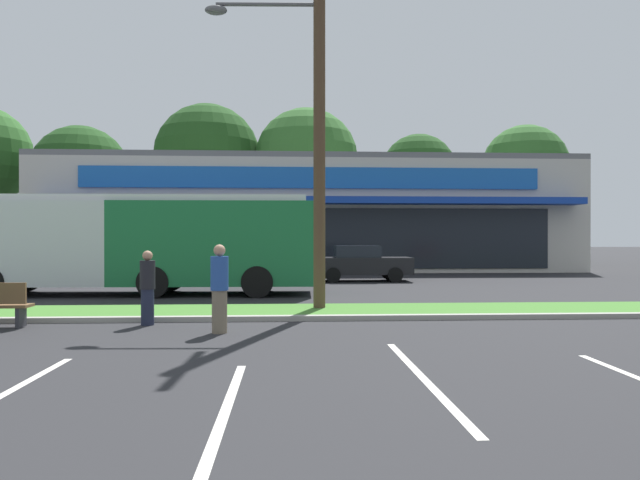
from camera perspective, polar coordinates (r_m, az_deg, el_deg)
The scene contains 16 objects.
grass_median at distance 14.45m, azimuth -11.12°, elevation -7.02°, with size 56.00×2.20×0.12m, color #427A2D.
curb_lip at distance 13.25m, azimuth -11.86°, elevation -7.67°, with size 56.00×0.24×0.12m, color #99968C.
parking_stripe_2 at distance 6.33m, azimuth -9.61°, elevation -16.95°, with size 0.12×4.80×0.01m, color silver.
parking_stripe_3 at distance 8.02m, azimuth 10.15°, elevation -13.28°, with size 0.12×4.80×0.01m, color silver.
storefront_building at distance 37.09m, azimuth -1.17°, elevation 2.30°, with size 30.27×15.02×6.48m.
tree_left at distance 45.30m, azimuth -22.67°, elevation 6.08°, with size 6.95×6.95×10.02m.
tree_mid_left at distance 45.66m, azimuth -11.13°, elevation 8.11°, with size 8.11×8.11×12.24m.
tree_mid at distance 44.49m, azimuth -1.38°, elevation 7.90°, with size 7.99×7.99×11.85m.
tree_mid_right at distance 44.60m, azimuth 9.76°, elevation 6.67°, with size 5.73×5.73×9.80m.
tree_right at distance 47.78m, azimuth 19.70°, elevation 6.78°, with size 6.60×6.60×10.69m.
utility_pole at distance 14.95m, azimuth -0.60°, elevation 15.17°, with size 3.03×2.40×10.77m.
city_bus at distance 19.96m, azimuth -17.89°, elevation -0.13°, with size 11.88×2.88×3.25m.
car_2 at distance 26.31m, azimuth -21.48°, elevation -2.29°, with size 4.66×1.86×1.43m.
car_4 at distance 25.02m, azimuth 4.07°, elevation -2.30°, with size 4.25×1.88×1.55m.
pedestrian_mid at distance 12.90m, azimuth -16.76°, elevation -4.56°, with size 0.32×0.32×1.60m.
pedestrian_far at distance 11.50m, azimuth -9.96°, elevation -4.77°, with size 0.35×0.35×1.75m.
Camera 1 is at (1.98, -0.20, 1.87)m, focal length 32.21 mm.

